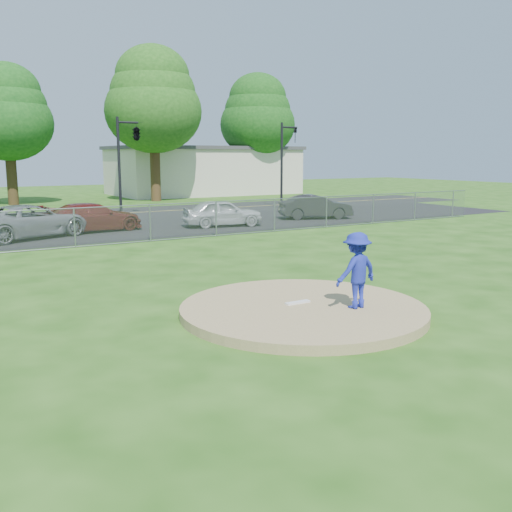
% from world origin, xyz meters
% --- Properties ---
extents(ground, '(120.00, 120.00, 0.00)m').
position_xyz_m(ground, '(0.00, 10.00, 0.00)').
color(ground, '#1F4A10').
rests_on(ground, ground).
extents(pitchers_mound, '(5.40, 5.40, 0.20)m').
position_xyz_m(pitchers_mound, '(0.00, 0.00, 0.10)').
color(pitchers_mound, '#978053').
rests_on(pitchers_mound, ground).
extents(pitching_rubber, '(0.60, 0.15, 0.04)m').
position_xyz_m(pitching_rubber, '(0.00, 0.20, 0.22)').
color(pitching_rubber, white).
rests_on(pitching_rubber, pitchers_mound).
extents(chain_link_fence, '(40.00, 0.06, 1.50)m').
position_xyz_m(chain_link_fence, '(0.00, 12.00, 0.75)').
color(chain_link_fence, gray).
rests_on(chain_link_fence, ground).
extents(parking_lot, '(50.00, 8.00, 0.01)m').
position_xyz_m(parking_lot, '(0.00, 16.50, 0.01)').
color(parking_lot, black).
rests_on(parking_lot, ground).
extents(street, '(60.00, 7.00, 0.01)m').
position_xyz_m(street, '(0.00, 24.00, 0.00)').
color(street, black).
rests_on(street, ground).
extents(commercial_building, '(16.40, 9.40, 4.30)m').
position_xyz_m(commercial_building, '(16.00, 38.00, 2.16)').
color(commercial_building, beige).
rests_on(commercial_building, ground).
extents(tree_center, '(6.16, 6.16, 9.84)m').
position_xyz_m(tree_center, '(-1.00, 34.00, 6.47)').
color(tree_center, '#352513').
rests_on(tree_center, ground).
extents(tree_right, '(7.28, 7.28, 11.63)m').
position_xyz_m(tree_right, '(9.00, 32.00, 7.65)').
color(tree_right, '#3C2715').
rests_on(tree_right, ground).
extents(tree_far_right, '(6.72, 6.72, 10.74)m').
position_xyz_m(tree_far_right, '(20.00, 35.00, 7.06)').
color(tree_far_right, '#362513').
rests_on(tree_far_right, ground).
extents(traffic_signal_center, '(1.42, 2.48, 5.60)m').
position_xyz_m(traffic_signal_center, '(3.97, 22.00, 4.61)').
color(traffic_signal_center, black).
rests_on(traffic_signal_center, ground).
extents(traffic_signal_right, '(1.28, 0.20, 5.60)m').
position_xyz_m(traffic_signal_right, '(14.24, 22.00, 3.36)').
color(traffic_signal_right, black).
rests_on(traffic_signal_right, ground).
extents(pitcher, '(1.10, 0.69, 1.64)m').
position_xyz_m(pitcher, '(0.87, -0.73, 1.02)').
color(pitcher, '#1C279C').
rests_on(pitcher, pitchers_mound).
extents(parked_car_gray, '(5.59, 4.07, 1.41)m').
position_xyz_m(parked_car_gray, '(-2.99, 15.64, 0.72)').
color(parked_car_gray, gray).
rests_on(parked_car_gray, parking_lot).
extents(parked_car_darkred, '(4.75, 2.45, 1.32)m').
position_xyz_m(parked_car_darkred, '(-0.13, 16.32, 0.67)').
color(parked_car_darkred, maroon).
rests_on(parked_car_darkred, parking_lot).
extents(parked_car_pearl, '(4.14, 2.30, 1.33)m').
position_xyz_m(parked_car_pearl, '(5.91, 15.04, 0.68)').
color(parked_car_pearl, silver).
rests_on(parked_car_pearl, parking_lot).
extents(parked_car_charcoal, '(4.22, 2.70, 1.31)m').
position_xyz_m(parked_car_charcoal, '(11.95, 15.47, 0.67)').
color(parked_car_charcoal, black).
rests_on(parked_car_charcoal, parking_lot).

